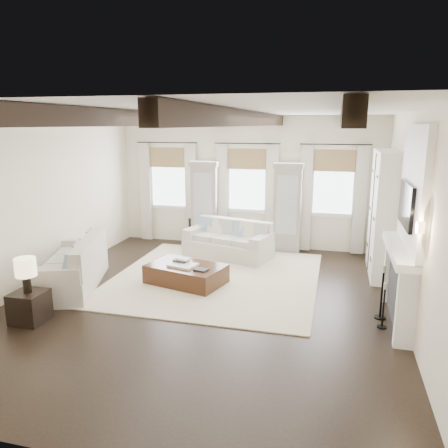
% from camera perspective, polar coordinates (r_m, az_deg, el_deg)
% --- Properties ---
extents(ground, '(7.50, 7.50, 0.00)m').
position_cam_1_polar(ground, '(7.67, -2.70, -10.11)').
color(ground, black).
rests_on(ground, ground).
extents(room_shell, '(6.54, 7.54, 3.22)m').
position_cam_1_polar(room_shell, '(7.83, 4.35, 4.74)').
color(room_shell, white).
rests_on(room_shell, ground).
extents(area_rug, '(3.97, 4.15, 0.02)m').
position_cam_1_polar(area_rug, '(8.78, -1.07, -6.99)').
color(area_rug, beige).
rests_on(area_rug, ground).
extents(sofa_back, '(2.13, 1.37, 0.84)m').
position_cam_1_polar(sofa_back, '(10.07, 0.67, -2.36)').
color(sofa_back, beige).
rests_on(sofa_back, ground).
extents(sofa_left, '(1.61, 2.36, 0.92)m').
position_cam_1_polar(sofa_left, '(8.70, -19.04, -5.41)').
color(sofa_left, beige).
rests_on(sofa_left, ground).
extents(ottoman, '(1.60, 1.22, 0.37)m').
position_cam_1_polar(ottoman, '(8.46, -4.96, -6.55)').
color(ottoman, black).
rests_on(ottoman, ground).
extents(tray, '(0.58, 0.49, 0.04)m').
position_cam_1_polar(tray, '(8.34, -5.37, -5.35)').
color(tray, white).
rests_on(tray, ottoman).
extents(book_lower, '(0.30, 0.26, 0.04)m').
position_cam_1_polar(book_lower, '(8.48, -5.65, -4.77)').
color(book_lower, '#262628').
rests_on(book_lower, tray).
extents(book_upper, '(0.26, 0.22, 0.03)m').
position_cam_1_polar(book_upper, '(8.44, -5.28, -4.60)').
color(book_upper, beige).
rests_on(book_upper, book_lower).
extents(book_loose, '(0.28, 0.23, 0.03)m').
position_cam_1_polar(book_loose, '(8.06, -3.02, -5.99)').
color(book_loose, '#262628').
rests_on(book_loose, ottoman).
extents(side_table_front, '(0.48, 0.48, 0.48)m').
position_cam_1_polar(side_table_front, '(7.49, -24.05, -9.86)').
color(side_table_front, black).
rests_on(side_table_front, ground).
extents(lamp_front, '(0.32, 0.32, 0.55)m').
position_cam_1_polar(lamp_front, '(7.29, -24.49, -5.39)').
color(lamp_front, black).
rests_on(lamp_front, side_table_front).
extents(side_table_back, '(0.44, 0.44, 0.66)m').
position_cam_1_polar(side_table_back, '(11.36, -3.24, -0.71)').
color(side_table_back, black).
rests_on(side_table_back, ground).
extents(lamp_back, '(0.39, 0.39, 0.68)m').
position_cam_1_polar(lamp_back, '(11.20, -3.29, 3.22)').
color(lamp_back, black).
rests_on(lamp_back, side_table_back).
extents(candlestick_near, '(0.14, 0.14, 0.71)m').
position_cam_1_polar(candlestick_near, '(7.07, 20.09, -10.43)').
color(candlestick_near, black).
rests_on(candlestick_near, ground).
extents(candlestick_far, '(0.18, 0.18, 0.88)m').
position_cam_1_polar(candlestick_far, '(7.35, 19.90, -8.91)').
color(candlestick_far, black).
rests_on(candlestick_far, ground).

